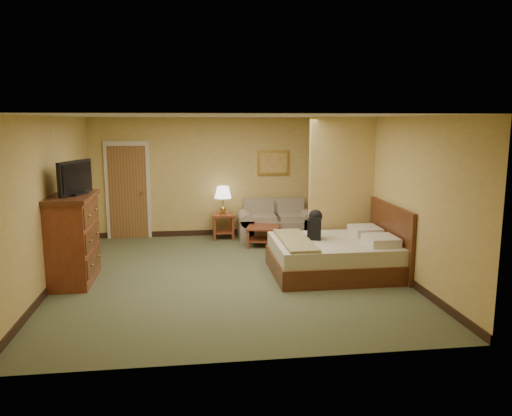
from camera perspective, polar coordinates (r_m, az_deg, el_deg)
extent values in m
plane|color=#4D5436|center=(8.34, -3.00, -7.69)|extent=(6.00, 6.00, 0.00)
plane|color=white|center=(7.95, -3.17, 10.47)|extent=(6.00, 6.00, 0.00)
cube|color=tan|center=(11.01, -4.33, 3.54)|extent=(5.50, 0.02, 2.60)
cube|color=tan|center=(8.29, -22.38, 0.70)|extent=(0.02, 6.00, 2.60)
cube|color=tan|center=(8.70, 15.30, 1.50)|extent=(0.02, 6.00, 2.60)
cube|color=tan|center=(9.35, 9.71, 2.28)|extent=(1.20, 0.15, 2.60)
cube|color=beige|center=(11.07, -14.43, 1.99)|extent=(0.94, 0.06, 2.10)
cube|color=brown|center=(11.06, -14.43, 1.72)|extent=(0.80, 0.04, 2.00)
cylinder|color=#AE8A40|center=(10.98, -12.91, 1.72)|extent=(0.04, 0.12, 0.04)
cube|color=black|center=(11.21, -4.24, -2.78)|extent=(5.50, 0.02, 0.12)
cube|color=gray|center=(10.86, 2.36, -2.40)|extent=(1.36, 0.73, 0.41)
cube|color=gray|center=(11.08, 2.09, 0.05)|extent=(1.36, 0.17, 0.43)
cube|color=gray|center=(10.76, -1.20, -2.37)|extent=(0.29, 0.73, 0.46)
cube|color=gray|center=(10.99, 5.84, -2.16)|extent=(0.29, 0.73, 0.46)
cube|color=maroon|center=(10.78, -3.78, -0.77)|extent=(0.49, 0.49, 0.04)
cube|color=maroon|center=(10.86, -3.75, -2.71)|extent=(0.41, 0.41, 0.03)
cube|color=maroon|center=(10.63, -4.75, -2.43)|extent=(0.05, 0.05, 0.50)
cube|color=maroon|center=(10.66, -2.63, -2.37)|extent=(0.05, 0.05, 0.50)
cube|color=maroon|center=(11.02, -4.85, -1.99)|extent=(0.05, 0.05, 0.50)
cube|color=maroon|center=(11.04, -2.81, -1.94)|extent=(0.05, 0.05, 0.50)
cylinder|color=#AE8A40|center=(10.78, -3.78, -0.56)|extent=(0.18, 0.18, 0.04)
cylinder|color=#AE8A40|center=(10.74, -3.79, 0.65)|extent=(0.02, 0.02, 0.30)
cone|color=white|center=(10.70, -3.81, 1.82)|extent=(0.36, 0.36, 0.25)
cube|color=maroon|center=(10.14, 0.86, -2.19)|extent=(0.78, 0.78, 0.04)
cube|color=maroon|center=(10.19, 0.86, -3.60)|extent=(0.67, 0.67, 0.03)
cube|color=maroon|center=(9.88, -0.48, -3.71)|extent=(0.05, 0.05, 0.38)
cube|color=maroon|center=(10.49, 2.12, -2.91)|extent=(0.05, 0.05, 0.38)
cube|color=#B78E3F|center=(11.10, 2.00, 5.17)|extent=(0.71, 0.03, 0.56)
cube|color=#B07836|center=(11.08, 2.02, 5.16)|extent=(0.60, 0.02, 0.44)
cube|color=maroon|center=(8.37, -20.23, -3.53)|extent=(0.61, 1.22, 1.33)
cube|color=#482110|center=(8.24, -20.52, 1.19)|extent=(0.69, 1.31, 0.07)
cube|color=black|center=(8.21, -19.87, 1.55)|extent=(0.33, 0.43, 0.03)
cube|color=black|center=(8.18, -19.97, 3.31)|extent=(0.35, 0.84, 0.52)
cube|color=#482110|center=(8.51, 8.95, -6.34)|extent=(2.09, 1.67, 0.31)
cube|color=beige|center=(8.44, 9.00, -4.50)|extent=(2.02, 1.61, 0.25)
cube|color=#482110|center=(8.72, 15.09, -3.33)|extent=(0.06, 1.77, 1.15)
cube|color=beige|center=(8.27, 14.09, -3.64)|extent=(0.47, 0.57, 0.15)
cube|color=beige|center=(8.93, 12.37, -2.56)|extent=(0.47, 0.57, 0.15)
cube|color=olive|center=(8.24, 4.49, -3.71)|extent=(0.47, 1.57, 0.05)
cube|color=black|center=(8.43, 6.79, -2.24)|extent=(0.26, 0.33, 0.38)
sphere|color=black|center=(8.39, 6.82, -0.96)|extent=(0.23, 0.23, 0.23)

